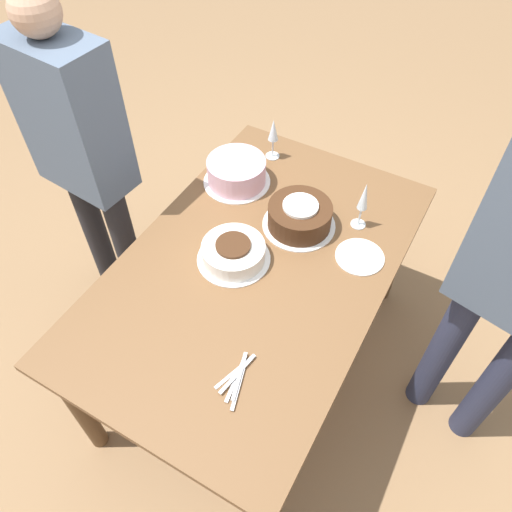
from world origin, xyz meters
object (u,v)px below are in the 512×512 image
wine_glass_near (364,199)px  wine_glass_far (273,133)px  cake_front_chocolate (300,216)px  person_watching (79,145)px  cake_back_decorated (237,172)px  cake_center_white (234,252)px

wine_glass_near → wine_glass_far: size_ratio=1.12×
cake_front_chocolate → wine_glass_near: (0.12, -0.21, 0.09)m
wine_glass_far → person_watching: bearing=132.3°
cake_front_chocolate → person_watching: person_watching is taller
wine_glass_far → person_watching: (-0.55, 0.60, 0.07)m
cake_back_decorated → person_watching: bearing=119.9°
wine_glass_far → cake_back_decorated: bearing=167.4°
cake_back_decorated → wine_glass_far: size_ratio=1.49×
cake_front_chocolate → wine_glass_near: bearing=-59.7°
cake_center_white → wine_glass_far: bearing=14.9°
wine_glass_near → person_watching: person_watching is taller
cake_center_white → wine_glass_near: bearing=-40.5°
cake_back_decorated → person_watching: (-0.32, 0.55, 0.15)m
cake_center_white → cake_back_decorated: bearing=29.4°
cake_front_chocolate → wine_glass_near: size_ratio=1.34×
cake_center_white → wine_glass_far: wine_glass_far is taller
cake_back_decorated → cake_front_chocolate: bearing=-106.2°
person_watching → wine_glass_near: bearing=21.7°
cake_front_chocolate → wine_glass_far: (0.33, 0.30, 0.08)m
cake_center_white → person_watching: bearing=85.0°
cake_center_white → wine_glass_near: wine_glass_near is taller
cake_center_white → cake_front_chocolate: bearing=-25.9°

